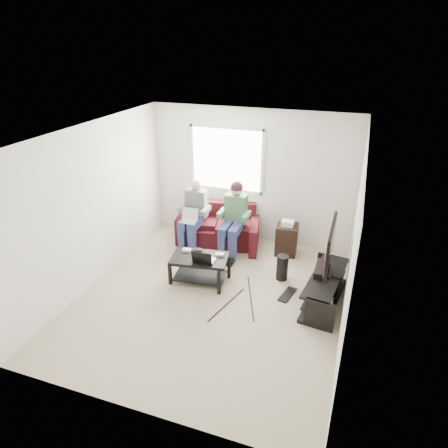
# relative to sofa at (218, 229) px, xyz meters

# --- Properties ---
(floor) EXTENTS (4.50, 4.50, 0.00)m
(floor) POSITION_rel_sofa_xyz_m (0.53, -1.82, -0.29)
(floor) COLOR tan
(floor) RESTS_ON ground
(ceiling) EXTENTS (4.50, 4.50, 0.00)m
(ceiling) POSITION_rel_sofa_xyz_m (0.53, -1.82, 2.31)
(ceiling) COLOR white
(ceiling) RESTS_ON wall_back
(wall_back) EXTENTS (4.50, 0.00, 4.50)m
(wall_back) POSITION_rel_sofa_xyz_m (0.53, 0.43, 1.01)
(wall_back) COLOR silver
(wall_back) RESTS_ON floor
(wall_front) EXTENTS (4.50, 0.00, 4.50)m
(wall_front) POSITION_rel_sofa_xyz_m (0.53, -4.07, 1.01)
(wall_front) COLOR silver
(wall_front) RESTS_ON floor
(wall_left) EXTENTS (0.00, 4.50, 4.50)m
(wall_left) POSITION_rel_sofa_xyz_m (-1.47, -1.82, 1.01)
(wall_left) COLOR silver
(wall_left) RESTS_ON floor
(wall_right) EXTENTS (0.00, 4.50, 4.50)m
(wall_right) POSITION_rel_sofa_xyz_m (2.53, -1.82, 1.01)
(wall_right) COLOR silver
(wall_right) RESTS_ON floor
(window) EXTENTS (1.48, 0.04, 1.28)m
(window) POSITION_rel_sofa_xyz_m (0.03, 0.42, 1.31)
(window) COLOR white
(window) RESTS_ON wall_back
(sofa) EXTENTS (1.81, 1.04, 0.78)m
(sofa) POSITION_rel_sofa_xyz_m (0.00, 0.00, 0.00)
(sofa) COLOR #3F0F14
(sofa) RESTS_ON floor
(person_left) EXTENTS (0.40, 0.70, 1.31)m
(person_left) POSITION_rel_sofa_xyz_m (-0.40, -0.27, 0.42)
(person_left) COLOR navy
(person_left) RESTS_ON sofa
(person_right) EXTENTS (0.40, 0.71, 1.36)m
(person_right) POSITION_rel_sofa_xyz_m (0.40, -0.25, 0.48)
(person_right) COLOR navy
(person_right) RESTS_ON sofa
(laptop_silver) EXTENTS (0.38, 0.32, 0.24)m
(laptop_silver) POSITION_rel_sofa_xyz_m (-0.40, -0.53, 0.39)
(laptop_silver) COLOR silver
(laptop_silver) RESTS_ON person_left
(coffee_table) EXTENTS (1.00, 0.69, 0.46)m
(coffee_table) POSITION_rel_sofa_xyz_m (0.19, -1.43, 0.05)
(coffee_table) COLOR black
(coffee_table) RESTS_ON floor
(laptop_black) EXTENTS (0.37, 0.28, 0.24)m
(laptop_black) POSITION_rel_sofa_xyz_m (0.31, -1.51, 0.29)
(laptop_black) COLOR black
(laptop_black) RESTS_ON coffee_table
(controller_a) EXTENTS (0.15, 0.11, 0.04)m
(controller_a) POSITION_rel_sofa_xyz_m (-0.09, -1.31, 0.19)
(controller_a) COLOR silver
(controller_a) RESTS_ON coffee_table
(controller_b) EXTENTS (0.15, 0.12, 0.04)m
(controller_b) POSITION_rel_sofa_xyz_m (0.09, -1.25, 0.19)
(controller_b) COLOR black
(controller_b) RESTS_ON coffee_table
(controller_c) EXTENTS (0.16, 0.12, 0.04)m
(controller_c) POSITION_rel_sofa_xyz_m (0.49, -1.28, 0.19)
(controller_c) COLOR gray
(controller_c) RESTS_ON coffee_table
(tv_stand) EXTENTS (0.61, 1.45, 0.46)m
(tv_stand) POSITION_rel_sofa_xyz_m (2.23, -1.34, -0.09)
(tv_stand) COLOR black
(tv_stand) RESTS_ON floor
(tv) EXTENTS (0.12, 1.10, 0.81)m
(tv) POSITION_rel_sofa_xyz_m (2.23, -1.24, 0.63)
(tv) COLOR black
(tv) RESTS_ON tv_stand
(soundbar) EXTENTS (0.12, 0.50, 0.10)m
(soundbar) POSITION_rel_sofa_xyz_m (2.11, -1.24, 0.22)
(soundbar) COLOR black
(soundbar) RESTS_ON tv_stand
(drink_cup) EXTENTS (0.08, 0.08, 0.12)m
(drink_cup) POSITION_rel_sofa_xyz_m (2.18, -0.71, 0.23)
(drink_cup) COLOR #A77248
(drink_cup) RESTS_ON tv_stand
(console_white) EXTENTS (0.30, 0.22, 0.06)m
(console_white) POSITION_rel_sofa_xyz_m (2.23, -1.74, -0.02)
(console_white) COLOR silver
(console_white) RESTS_ON tv_stand
(console_grey) EXTENTS (0.34, 0.26, 0.08)m
(console_grey) POSITION_rel_sofa_xyz_m (2.23, -1.04, -0.01)
(console_grey) COLOR gray
(console_grey) RESTS_ON tv_stand
(console_black) EXTENTS (0.38, 0.30, 0.07)m
(console_black) POSITION_rel_sofa_xyz_m (2.23, -1.39, -0.01)
(console_black) COLOR black
(console_black) RESTS_ON tv_stand
(subwoofer) EXTENTS (0.20, 0.20, 0.45)m
(subwoofer) POSITION_rel_sofa_xyz_m (1.48, -0.92, -0.07)
(subwoofer) COLOR black
(subwoofer) RESTS_ON floor
(keyboard_floor) EXTENTS (0.24, 0.47, 0.02)m
(keyboard_floor) POSITION_rel_sofa_xyz_m (1.67, -1.36, -0.28)
(keyboard_floor) COLOR black
(keyboard_floor) RESTS_ON floor
(end_table) EXTENTS (0.39, 0.39, 0.68)m
(end_table) POSITION_rel_sofa_xyz_m (1.37, -0.01, 0.01)
(end_table) COLOR black
(end_table) RESTS_ON floor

